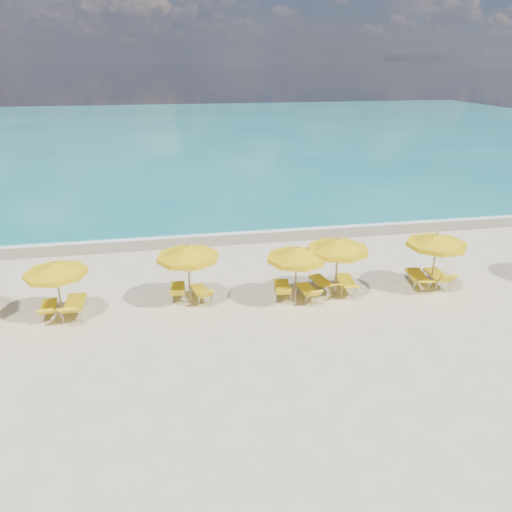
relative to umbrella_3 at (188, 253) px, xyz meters
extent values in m
plane|color=beige|center=(2.74, -0.28, -1.99)|extent=(120.00, 120.00, 0.00)
cube|color=#167B80|center=(2.74, 47.72, -1.99)|extent=(120.00, 80.00, 0.30)
cube|color=tan|center=(2.74, 7.12, -1.99)|extent=(120.00, 2.60, 0.01)
cube|color=white|center=(2.74, 7.92, -1.99)|extent=(120.00, 1.20, 0.03)
cube|color=white|center=(-3.26, 16.72, -1.99)|extent=(14.00, 0.36, 0.05)
cube|color=white|center=(10.74, 23.72, -1.99)|extent=(18.00, 0.30, 0.05)
cylinder|color=#9E7D4F|center=(-4.52, -0.31, -0.95)|extent=(0.06, 0.06, 2.06)
cone|color=yellow|center=(-4.52, -0.31, -0.09)|extent=(2.39, 2.39, 0.41)
cylinder|color=yellow|center=(-4.52, -0.31, -0.29)|extent=(2.41, 2.41, 0.16)
sphere|color=#9E7D4F|center=(-4.52, -0.31, 0.12)|extent=(0.09, 0.09, 0.09)
cylinder|color=#9E7D4F|center=(0.00, 0.00, -0.87)|extent=(0.07, 0.07, 2.23)
cone|color=yellow|center=(0.00, 0.00, 0.07)|extent=(2.65, 2.65, 0.45)
cylinder|color=yellow|center=(0.00, 0.00, -0.15)|extent=(2.68, 2.68, 0.18)
sphere|color=#9E7D4F|center=(0.00, 0.00, 0.29)|extent=(0.10, 0.10, 0.10)
cylinder|color=#9E7D4F|center=(3.88, -0.66, -0.92)|extent=(0.07, 0.07, 2.14)
cone|color=yellow|center=(3.88, -0.66, -0.02)|extent=(2.27, 2.27, 0.43)
cylinder|color=yellow|center=(3.88, -0.66, -0.23)|extent=(2.29, 2.29, 0.17)
sphere|color=#9E7D4F|center=(3.88, -0.66, 0.20)|extent=(0.09, 0.09, 0.09)
cylinder|color=#9E7D4F|center=(5.57, -0.37, -0.85)|extent=(0.07, 0.07, 2.26)
cone|color=yellow|center=(5.57, -0.37, 0.10)|extent=(2.57, 2.57, 0.45)
cylinder|color=yellow|center=(5.57, -0.37, -0.12)|extent=(2.59, 2.59, 0.18)
sphere|color=#9E7D4F|center=(5.57, -0.37, 0.33)|extent=(0.10, 0.10, 0.10)
cylinder|color=#9E7D4F|center=(9.52, -0.51, -0.86)|extent=(0.07, 0.07, 2.25)
cone|color=yellow|center=(9.52, -0.51, 0.09)|extent=(2.87, 2.87, 0.45)
cylinder|color=yellow|center=(9.52, -0.51, -0.13)|extent=(2.90, 2.90, 0.18)
sphere|color=#9E7D4F|center=(9.52, -0.51, 0.32)|extent=(0.10, 0.10, 0.10)
cube|color=yellow|center=(-5.02, 0.01, -1.65)|extent=(0.63, 1.21, 0.07)
cube|color=yellow|center=(-4.94, -0.78, -1.48)|extent=(0.56, 0.53, 0.39)
cube|color=yellow|center=(-4.10, -0.06, -1.57)|extent=(0.68, 1.45, 0.09)
cube|color=yellow|center=(-4.13, -1.05, -1.37)|extent=(0.66, 0.62, 0.46)
cube|color=yellow|center=(-0.43, 0.62, -1.64)|extent=(0.59, 1.21, 0.07)
cube|color=yellow|center=(-0.47, -0.18, -1.46)|extent=(0.55, 0.50, 0.41)
cube|color=yellow|center=(0.41, 0.27, -1.65)|extent=(0.73, 1.23, 0.07)
cube|color=yellow|center=(0.56, -0.48, -1.45)|extent=(0.59, 0.52, 0.44)
cube|color=yellow|center=(3.52, -0.04, -1.61)|extent=(0.77, 1.36, 0.08)
cube|color=yellow|center=(3.38, -0.89, -1.40)|extent=(0.64, 0.56, 0.49)
cube|color=yellow|center=(4.42, -0.38, -1.65)|extent=(0.59, 1.19, 0.07)
cube|color=yellow|center=(4.47, -1.16, -1.46)|extent=(0.55, 0.48, 0.42)
cube|color=yellow|center=(5.18, 0.30, -1.65)|extent=(0.75, 1.25, 0.07)
cube|color=yellow|center=(5.35, -0.51, -1.52)|extent=(0.62, 0.62, 0.32)
cube|color=yellow|center=(6.12, 0.02, -1.61)|extent=(0.78, 1.39, 0.08)
cube|color=yellow|center=(5.97, -0.89, -1.46)|extent=(0.67, 0.67, 0.36)
cube|color=yellow|center=(9.13, -0.04, -1.59)|extent=(0.85, 1.45, 0.08)
cube|color=yellow|center=(8.95, -0.99, -1.45)|extent=(0.71, 0.72, 0.35)
cube|color=yellow|center=(9.94, -0.14, -1.60)|extent=(0.73, 1.40, 0.08)
cube|color=yellow|center=(9.86, -1.03, -1.37)|extent=(0.65, 0.56, 0.51)
camera|label=1|loc=(-0.70, -16.95, 6.55)|focal=35.00mm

